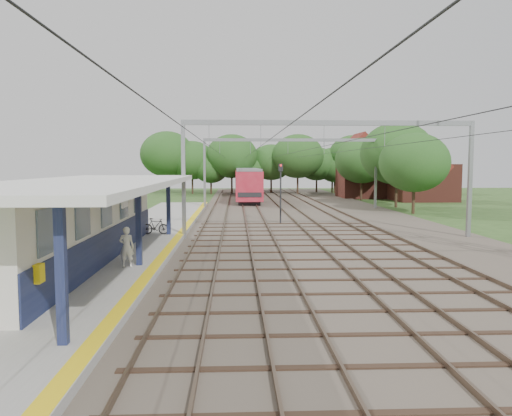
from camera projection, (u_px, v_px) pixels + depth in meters
name	position (u px, v px, depth m)	size (l,w,h in m)	color
ground	(304.00, 316.00, 14.57)	(160.00, 160.00, 0.00)	#2D4C1E
ballast_bed	(302.00, 214.00, 44.60)	(18.00, 90.00, 0.10)	#473D33
platform	(138.00, 240.00, 28.18)	(5.00, 52.00, 0.35)	gray
yellow_stripe	(178.00, 236.00, 28.26)	(0.45, 52.00, 0.01)	yellow
station_building	(72.00, 221.00, 21.00)	(3.41, 18.00, 3.40)	beige
canopy	(91.00, 184.00, 19.91)	(6.40, 20.00, 3.44)	#131B3E
rail_tracks	(275.00, 212.00, 44.48)	(11.80, 88.00, 0.15)	brown
catenary_system	(303.00, 151.00, 39.40)	(17.22, 88.00, 7.00)	gray
tree_band	(276.00, 161.00, 71.17)	(31.72, 30.88, 8.82)	#382619
house_near	(423.00, 176.00, 60.97)	(7.00, 6.12, 7.89)	brown
house_far	(370.00, 174.00, 66.72)	(8.00, 6.12, 8.66)	brown
person	(127.00, 247.00, 19.79)	(0.59, 0.39, 1.62)	silver
bicycle	(155.00, 226.00, 29.16)	(0.45, 1.58, 0.95)	black
train	(246.00, 181.00, 69.96)	(2.95, 36.69, 3.87)	black
signal_post	(281.00, 186.00, 36.72)	(0.34, 0.29, 4.50)	black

